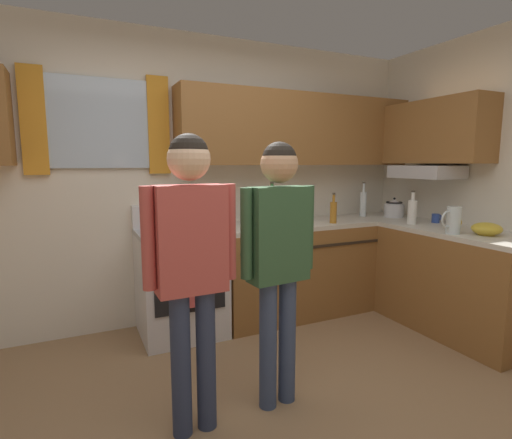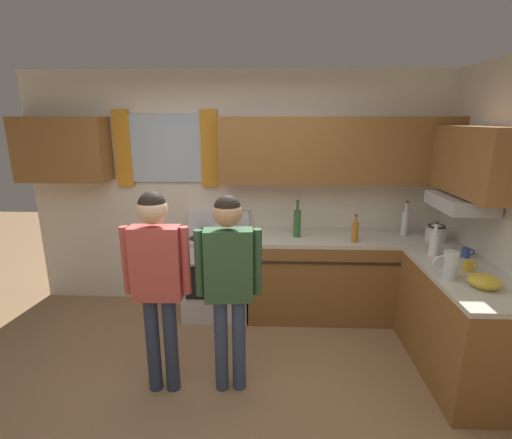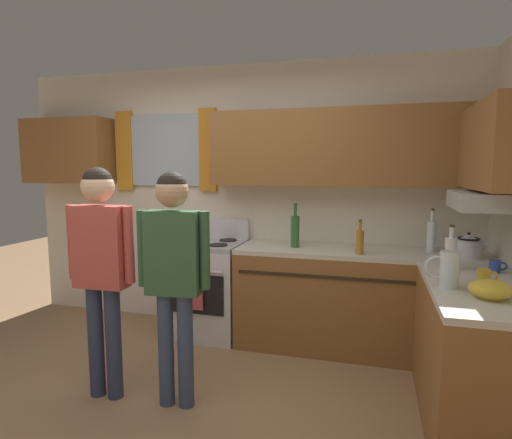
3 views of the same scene
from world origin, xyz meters
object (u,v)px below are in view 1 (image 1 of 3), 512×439
at_px(adult_left, 191,251).
at_px(adult_in_plaid, 279,244).
at_px(stove_oven, 181,281).
at_px(bottle_milk_white, 412,211).
at_px(bottle_wine_green, 272,208).
at_px(mug_cobalt_blue, 436,218).
at_px(mug_mustard_yellow, 456,224).
at_px(mixing_bowl, 487,229).
at_px(bottle_oil_amber, 333,212).
at_px(bottle_tall_clear, 363,203).
at_px(water_pitcher, 453,220).
at_px(stovetop_kettle, 394,208).

relative_size(adult_left, adult_in_plaid, 1.02).
bearing_deg(stove_oven, bottle_milk_white, -14.93).
distance_m(bottle_wine_green, mug_cobalt_blue, 1.58).
bearing_deg(mug_mustard_yellow, mixing_bowl, -97.63).
bearing_deg(mug_mustard_yellow, bottle_oil_amber, 137.09).
bearing_deg(bottle_oil_amber, bottle_wine_green, 163.73).
xyz_separation_m(bottle_oil_amber, mug_mustard_yellow, (0.77, -0.71, -0.06)).
bearing_deg(bottle_milk_white, stove_oven, 165.07).
height_order(bottle_wine_green, mixing_bowl, bottle_wine_green).
height_order(bottle_tall_clear, adult_in_plaid, adult_in_plaid).
distance_m(mug_mustard_yellow, water_pitcher, 0.29).
bearing_deg(adult_left, stovetop_kettle, 24.72).
distance_m(bottle_milk_white, bottle_tall_clear, 0.63).
xyz_separation_m(bottle_tall_clear, water_pitcher, (-0.05, -1.14, -0.03)).
xyz_separation_m(stove_oven, water_pitcher, (1.96, -1.06, 0.54)).
bearing_deg(bottle_wine_green, adult_left, -131.79).
bearing_deg(water_pitcher, mug_mustard_yellow, 33.54).
distance_m(bottle_oil_amber, mug_mustard_yellow, 1.05).
bearing_deg(stove_oven, mug_cobalt_blue, -13.98).
xyz_separation_m(water_pitcher, adult_left, (-2.21, -0.21, 0.00)).
xyz_separation_m(bottle_oil_amber, adult_left, (-1.68, -1.08, 0.01)).
xyz_separation_m(bottle_wine_green, water_pitcher, (1.10, -1.03, -0.04)).
distance_m(water_pitcher, adult_left, 2.23).
bearing_deg(bottle_milk_white, bottle_oil_amber, 150.53).
relative_size(bottle_oil_amber, mug_cobalt_blue, 2.49).
height_order(bottle_wine_green, adult_in_plaid, adult_in_plaid).
distance_m(mug_mustard_yellow, mixing_bowl, 0.32).
height_order(mug_cobalt_blue, adult_left, adult_left).
relative_size(mug_cobalt_blue, mixing_bowl, 0.52).
bearing_deg(bottle_tall_clear, mug_mustard_yellow, -79.10).
bearing_deg(mug_cobalt_blue, adult_in_plaid, -162.15).
height_order(bottle_tall_clear, mixing_bowl, bottle_tall_clear).
relative_size(mug_cobalt_blue, water_pitcher, 0.52).
relative_size(stovetop_kettle, mixing_bowl, 1.23).
xyz_separation_m(mug_mustard_yellow, stovetop_kettle, (0.06, 0.79, 0.05)).
height_order(mug_cobalt_blue, stovetop_kettle, stovetop_kettle).
xyz_separation_m(stove_oven, bottle_wine_green, (0.86, -0.03, 0.58)).
bearing_deg(mug_cobalt_blue, bottle_tall_clear, 116.71).
relative_size(mug_mustard_yellow, water_pitcher, 0.55).
distance_m(bottle_oil_amber, water_pitcher, 1.02).
bearing_deg(mug_mustard_yellow, adult_left, -171.45).
xyz_separation_m(bottle_milk_white, water_pitcher, (-0.10, -0.51, -0.01)).
bearing_deg(bottle_wine_green, adult_in_plaid, -115.64).
relative_size(stovetop_kettle, water_pitcher, 1.24).
relative_size(bottle_wine_green, adult_in_plaid, 0.25).
distance_m(bottle_tall_clear, stovetop_kettle, 0.32).
height_order(water_pitcher, adult_in_plaid, adult_in_plaid).
height_order(bottle_tall_clear, stovetop_kettle, bottle_tall_clear).
distance_m(stovetop_kettle, mixing_bowl, 1.11).
xyz_separation_m(stove_oven, adult_left, (-0.25, -1.27, 0.55)).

